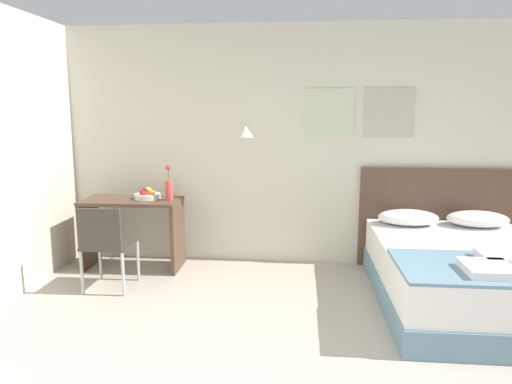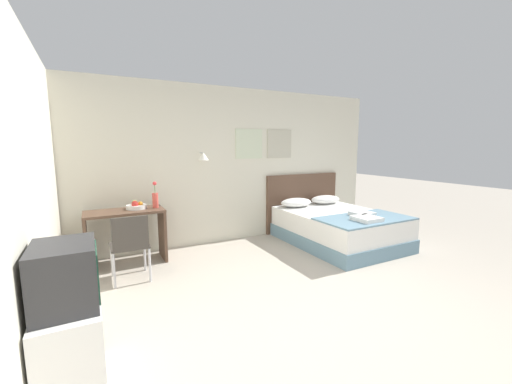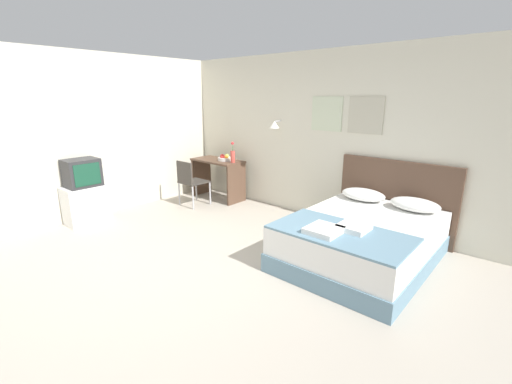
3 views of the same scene
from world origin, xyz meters
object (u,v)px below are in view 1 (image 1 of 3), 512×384
at_px(folded_towel_near_foot, 500,257).
at_px(desk_chair, 105,241).
at_px(pillow_left, 408,217).
at_px(fruit_bowl, 147,195).
at_px(folded_towel_mid_bed, 488,269).
at_px(desk, 132,221).
at_px(flower_vase, 169,188).
at_px(pillow_right, 478,219).
at_px(throw_blanket, 496,268).
at_px(headboard, 434,218).
at_px(bed, 466,277).

distance_m(folded_towel_near_foot, desk_chair, 3.44).
height_order(pillow_left, fruit_bowl, fruit_bowl).
distance_m(desk_chair, fruit_bowl, 0.81).
relative_size(folded_towel_near_foot, fruit_bowl, 1.11).
distance_m(folded_towel_mid_bed, desk, 3.49).
xyz_separation_m(pillow_left, desk, (-2.96, -0.06, -0.10)).
bearing_deg(flower_vase, pillow_right, 1.09).
bearing_deg(fruit_bowl, throw_blanket, -22.83).
xyz_separation_m(folded_towel_near_foot, desk_chair, (-3.41, 0.46, -0.10)).
height_order(headboard, throw_blanket, headboard).
height_order(pillow_right, flower_vase, flower_vase).
relative_size(bed, throw_blanket, 1.37).
distance_m(throw_blanket, flower_vase, 3.17).
bearing_deg(bed, throw_blanket, -90.00).
distance_m(folded_towel_near_foot, desk, 3.57).
bearing_deg(desk, pillow_left, 1.11).
xyz_separation_m(bed, desk_chair, (-3.32, 0.02, 0.23)).
bearing_deg(fruit_bowl, pillow_right, 0.18).
distance_m(bed, fruit_bowl, 3.27).
relative_size(desk_chair, flower_vase, 2.19).
relative_size(headboard, folded_towel_mid_bed, 4.57).
bearing_deg(folded_towel_mid_bed, bed, 80.67).
bearing_deg(headboard, pillow_left, -141.30).
bearing_deg(throw_blanket, folded_towel_mid_bed, -130.18).
distance_m(throw_blanket, folded_towel_near_foot, 0.17).
distance_m(bed, pillow_right, 0.90).
relative_size(pillow_left, folded_towel_near_foot, 1.97).
height_order(headboard, fruit_bowl, headboard).
relative_size(bed, desk, 1.92).
height_order(folded_towel_mid_bed, flower_vase, flower_vase).
bearing_deg(folded_towel_near_foot, headboard, 93.21).
height_order(bed, throw_blanket, throw_blanket).
height_order(pillow_right, folded_towel_near_foot, pillow_right).
bearing_deg(desk, bed, -11.87).
bearing_deg(flower_vase, desk, 179.45).
bearing_deg(pillow_right, headboard, 141.30).
xyz_separation_m(headboard, pillow_left, (-0.35, -0.28, 0.07)).
height_order(folded_towel_near_foot, fruit_bowl, fruit_bowl).
relative_size(desk_chair, fruit_bowl, 2.99).
bearing_deg(fruit_bowl, flower_vase, -11.06).
bearing_deg(pillow_left, headboard, 38.70).
height_order(bed, headboard, headboard).
relative_size(pillow_left, desk, 0.59).
bearing_deg(flower_vase, folded_towel_mid_bed, -27.05).
bearing_deg(fruit_bowl, desk, -164.21).
relative_size(bed, folded_towel_mid_bed, 5.62).
bearing_deg(fruit_bowl, folded_towel_near_foot, -20.13).
height_order(pillow_left, folded_towel_near_foot, pillow_left).
distance_m(headboard, pillow_right, 0.45).
relative_size(bed, flower_vase, 5.22).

